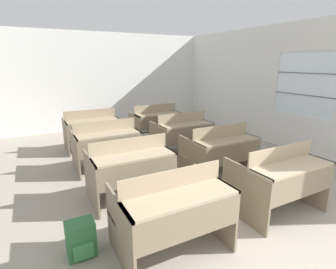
{
  "coord_description": "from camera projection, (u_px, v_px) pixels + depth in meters",
  "views": [
    {
      "loc": [
        -2.07,
        -0.59,
        1.96
      ],
      "look_at": [
        -0.09,
        3.16,
        0.79
      ],
      "focal_mm": 28.0,
      "sensor_mm": 36.0,
      "label": 1
    }
  ],
  "objects": [
    {
      "name": "bench_third_right",
      "position": [
        182.0,
        133.0,
        5.64
      ],
      "size": [
        1.15,
        0.82,
        0.93
      ],
      "color": "#807059",
      "rests_on": "ground_plane"
    },
    {
      "name": "bench_second_left",
      "position": [
        130.0,
        168.0,
        3.8
      ],
      "size": [
        1.15,
        0.82,
        0.93
      ],
      "color": "#82735C",
      "rests_on": "ground_plane"
    },
    {
      "name": "bench_front_left",
      "position": [
        173.0,
        210.0,
        2.72
      ],
      "size": [
        1.15,
        0.82,
        0.93
      ],
      "color": "#7C6D56",
      "rests_on": "ground_plane"
    },
    {
      "name": "bench_back_right",
      "position": [
        155.0,
        122.0,
        6.75
      ],
      "size": [
        1.15,
        0.82,
        0.93
      ],
      "color": "#7C6D56",
      "rests_on": "ground_plane"
    },
    {
      "name": "bench_third_left",
      "position": [
        106.0,
        144.0,
        4.91
      ],
      "size": [
        1.15,
        0.82,
        0.93
      ],
      "color": "#7E6E57",
      "rests_on": "ground_plane"
    },
    {
      "name": "bench_front_right",
      "position": [
        279.0,
        178.0,
        3.46
      ],
      "size": [
        1.15,
        0.82,
        0.93
      ],
      "color": "#81715A",
      "rests_on": "ground_plane"
    },
    {
      "name": "wall_back",
      "position": [
        105.0,
        81.0,
        7.9
      ],
      "size": [
        6.43,
        0.06,
        2.81
      ],
      "color": "silver",
      "rests_on": "ground_plane"
    },
    {
      "name": "bench_back_left",
      "position": [
        91.0,
        129.0,
        6.02
      ],
      "size": [
        1.15,
        0.82,
        0.93
      ],
      "color": "#796952",
      "rests_on": "ground_plane"
    },
    {
      "name": "schoolbag",
      "position": [
        81.0,
        239.0,
        2.71
      ],
      "size": [
        0.29,
        0.24,
        0.39
      ],
      "color": "#2D6638",
      "rests_on": "ground_plane"
    },
    {
      "name": "wall_right_with_window",
      "position": [
        278.0,
        87.0,
        6.2
      ],
      "size": [
        0.06,
        7.39,
        2.81
      ],
      "color": "silver",
      "rests_on": "ground_plane"
    },
    {
      "name": "bench_second_right",
      "position": [
        220.0,
        151.0,
        4.55
      ],
      "size": [
        1.15,
        0.82,
        0.93
      ],
      "color": "#786952",
      "rests_on": "ground_plane"
    }
  ]
}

